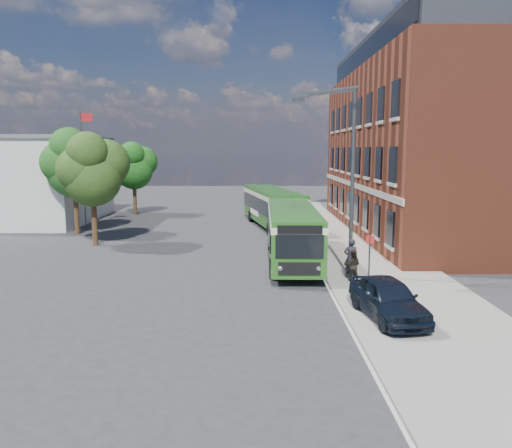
{
  "coord_description": "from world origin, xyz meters",
  "views": [
    {
      "loc": [
        0.63,
        -25.33,
        6.21
      ],
      "look_at": [
        0.7,
        1.37,
        2.2
      ],
      "focal_mm": 35.0,
      "sensor_mm": 36.0,
      "label": 1
    }
  ],
  "objects_px": {
    "bus_front": "(292,229)",
    "bus_rear": "(272,204)",
    "street_lamp": "(345,180)",
    "parked_car": "(388,298)"
  },
  "relations": [
    {
      "from": "bus_front",
      "to": "parked_car",
      "type": "xyz_separation_m",
      "value": [
        2.72,
        -10.04,
        -0.94
      ]
    },
    {
      "from": "bus_front",
      "to": "parked_car",
      "type": "bearing_deg",
      "value": -74.83
    },
    {
      "from": "bus_rear",
      "to": "parked_car",
      "type": "relative_size",
      "value": 2.85
    },
    {
      "from": "bus_rear",
      "to": "street_lamp",
      "type": "bearing_deg",
      "value": -80.37
    },
    {
      "from": "street_lamp",
      "to": "parked_car",
      "type": "height_order",
      "value": "street_lamp"
    },
    {
      "from": "bus_front",
      "to": "parked_car",
      "type": "distance_m",
      "value": 10.44
    },
    {
      "from": "bus_rear",
      "to": "parked_car",
      "type": "height_order",
      "value": "bus_rear"
    },
    {
      "from": "street_lamp",
      "to": "parked_car",
      "type": "relative_size",
      "value": 2.07
    },
    {
      "from": "bus_front",
      "to": "bus_rear",
      "type": "bearing_deg",
      "value": 93.1
    },
    {
      "from": "street_lamp",
      "to": "bus_rear",
      "type": "distance_m",
      "value": 16.91
    }
  ]
}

